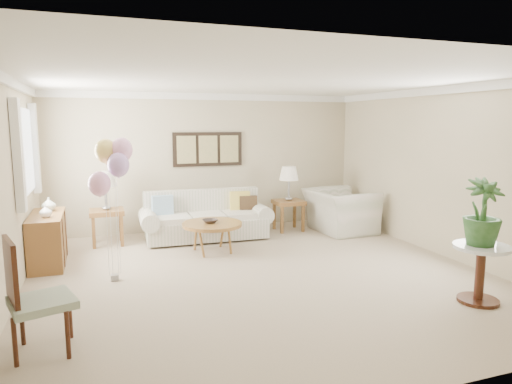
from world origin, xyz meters
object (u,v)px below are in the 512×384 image
(sofa, at_px, (206,220))
(coffee_table, at_px, (212,225))
(accent_chair, at_px, (32,294))
(armchair, at_px, (340,211))
(balloon_cluster, at_px, (111,163))

(sofa, relative_size, coffee_table, 2.44)
(accent_chair, bearing_deg, sofa, 55.91)
(sofa, relative_size, armchair, 1.90)
(sofa, distance_m, balloon_cluster, 2.68)
(coffee_table, bearing_deg, sofa, 83.40)
(accent_chair, bearing_deg, coffee_table, 48.95)
(coffee_table, xyz_separation_m, armchair, (2.64, 0.58, -0.05))
(sofa, distance_m, armchair, 2.55)
(coffee_table, distance_m, balloon_cluster, 2.06)
(sofa, relative_size, balloon_cluster, 1.25)
(sofa, bearing_deg, balloon_cluster, -132.42)
(armchair, relative_size, accent_chair, 1.16)
(armchair, distance_m, balloon_cluster, 4.54)
(sofa, distance_m, accent_chair, 4.27)
(sofa, distance_m, coffee_table, 0.92)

